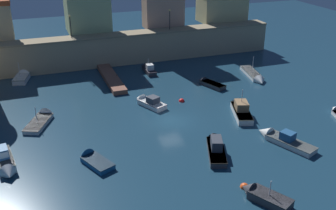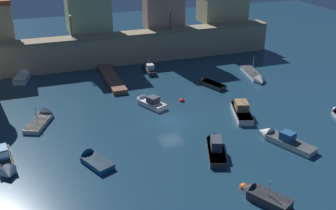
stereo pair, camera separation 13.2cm
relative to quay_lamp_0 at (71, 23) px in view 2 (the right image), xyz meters
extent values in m
plane|color=#19384C|center=(7.57, -21.65, -6.94)|extent=(121.56, 121.56, 0.00)
cube|color=tan|center=(7.57, 0.00, -4.71)|extent=(49.38, 2.78, 4.46)
cube|color=gray|center=(7.57, 0.00, -2.36)|extent=(49.38, 3.08, 0.24)
cube|color=#A8B981|center=(3.22, 4.26, 1.10)|extent=(6.50, 5.75, 7.16)
cube|color=tan|center=(15.27, 2.91, 1.88)|extent=(6.39, 3.03, 8.71)
cube|color=tan|center=(26.33, 3.68, -0.10)|extent=(7.92, 4.59, 4.76)
cube|color=brown|center=(4.07, -7.00, -6.63)|extent=(1.85, 11.23, 0.61)
cylinder|color=#533328|center=(4.91, -3.26, -6.59)|extent=(0.20, 0.20, 0.70)
cylinder|color=#533328|center=(4.91, -7.00, -6.59)|extent=(0.20, 0.20, 0.70)
cylinder|color=#533328|center=(4.91, -10.75, -6.59)|extent=(0.20, 0.20, 0.70)
cylinder|color=black|center=(0.00, 0.00, -0.72)|extent=(0.12, 0.12, 3.05)
sphere|color=#F9D172|center=(0.00, 0.00, 0.96)|extent=(0.32, 0.32, 0.32)
cylinder|color=black|center=(15.34, 0.00, -0.81)|extent=(0.12, 0.12, 2.86)
sphere|color=#F9D172|center=(15.34, 0.00, 0.77)|extent=(0.32, 0.32, 0.32)
cube|color=#195689|center=(-1.77, -27.86, -6.69)|extent=(2.78, 3.62, 0.49)
cone|color=#195689|center=(-2.59, -26.00, -6.69)|extent=(1.76, 1.45, 1.52)
cube|color=#0E2538|center=(-1.77, -27.86, -6.49)|extent=(2.83, 3.69, 0.08)
cube|color=silver|center=(15.54, -23.24, -6.59)|extent=(3.13, 5.36, 0.70)
cone|color=silver|center=(16.53, -20.20, -6.59)|extent=(1.91, 1.81, 1.55)
cube|color=#494F47|center=(15.54, -23.24, -6.27)|extent=(3.20, 5.47, 0.08)
cube|color=olive|center=(15.63, -22.95, -5.78)|extent=(1.88, 2.25, 0.91)
cube|color=#99B7C6|center=(15.93, -22.03, -5.73)|extent=(1.17, 0.43, 0.55)
cylinder|color=#B2B2B7|center=(15.66, -22.87, -5.05)|extent=(0.08, 0.08, 2.37)
cube|color=white|center=(23.66, -11.78, -6.68)|extent=(2.56, 5.78, 0.52)
cone|color=white|center=(23.04, -15.17, -6.68)|extent=(1.73, 1.65, 1.51)
cube|color=slate|center=(23.66, -11.78, -6.46)|extent=(2.61, 5.90, 0.08)
cylinder|color=#B2B2B7|center=(23.62, -11.98, -5.27)|extent=(0.08, 0.08, 2.31)
cube|color=white|center=(-9.66, -24.86, -6.52)|extent=(2.07, 4.16, 0.83)
cone|color=white|center=(-9.28, -27.33, -6.52)|extent=(1.56, 1.32, 1.40)
cube|color=slate|center=(-9.66, -24.86, -6.14)|extent=(2.12, 4.25, 0.08)
cube|color=navy|center=(-9.66, -24.87, -5.64)|extent=(1.11, 1.56, 0.94)
cube|color=#99B7C6|center=(-9.55, -25.58, -5.59)|extent=(0.80, 0.18, 0.56)
cube|color=#333338|center=(16.38, -14.11, -6.66)|extent=(2.52, 3.79, 0.56)
cone|color=#333338|center=(15.59, -12.04, -6.66)|extent=(1.54, 1.38, 1.27)
cube|color=black|center=(16.38, -14.11, -6.42)|extent=(2.57, 3.87, 0.08)
cube|color=silver|center=(-6.31, -17.83, -6.71)|extent=(3.45, 4.77, 0.46)
cone|color=silver|center=(-5.13, -15.28, -6.71)|extent=(2.01, 1.82, 1.64)
cube|color=#705A52|center=(-6.31, -17.83, -6.52)|extent=(3.52, 4.87, 0.08)
cylinder|color=#B2B2B7|center=(-6.42, -18.07, -5.57)|extent=(0.08, 0.08, 1.83)
cube|color=white|center=(-7.74, -3.14, -6.58)|extent=(2.49, 3.66, 0.71)
cone|color=white|center=(-7.22, -1.11, -6.58)|extent=(1.81, 1.31, 1.63)
cube|color=slate|center=(-7.74, -3.14, -6.27)|extent=(2.54, 3.73, 0.08)
cylinder|color=#B2B2B7|center=(-7.82, -3.45, -5.15)|extent=(0.08, 0.08, 2.16)
cube|color=#333338|center=(10.02, -5.76, -6.64)|extent=(1.30, 3.78, 0.61)
cone|color=#333338|center=(10.07, -3.40, -6.64)|extent=(1.18, 1.08, 1.16)
cube|color=black|center=(10.02, -5.76, -6.37)|extent=(1.33, 3.86, 0.08)
cube|color=silver|center=(10.01, -6.15, -5.94)|extent=(0.99, 1.06, 0.78)
cube|color=#99B7C6|center=(10.02, -5.63, -5.91)|extent=(0.87, 0.08, 0.47)
cylinder|color=#B2B2B7|center=(10.03, -5.41, -5.60)|extent=(0.08, 0.08, 1.47)
cube|color=#333338|center=(9.13, -29.84, -6.65)|extent=(3.10, 5.07, 0.58)
cone|color=#333338|center=(10.20, -26.98, -6.65)|extent=(1.80, 1.77, 1.42)
cube|color=black|center=(9.13, -29.84, -6.40)|extent=(3.17, 5.17, 0.08)
cube|color=#333842|center=(9.22, -29.59, -5.86)|extent=(1.57, 2.07, 1.00)
cube|color=silver|center=(16.70, -30.85, -6.66)|extent=(3.32, 5.17, 0.56)
cone|color=silver|center=(15.54, -27.97, -6.66)|extent=(1.93, 1.85, 1.52)
cube|color=slate|center=(16.70, -30.85, -6.42)|extent=(3.39, 5.27, 0.08)
cube|color=navy|center=(16.54, -30.47, -5.97)|extent=(1.51, 1.59, 0.81)
cube|color=white|center=(6.74, -17.35, -6.64)|extent=(2.91, 3.95, 0.59)
cone|color=white|center=(5.80, -15.28, -6.64)|extent=(1.76, 1.53, 1.48)
cube|color=#6E565F|center=(6.74, -17.35, -6.39)|extent=(2.97, 4.03, 0.08)
cube|color=#333842|center=(6.83, -17.54, -5.98)|extent=(1.58, 1.62, 0.74)
cube|color=#99B7C6|center=(6.57, -16.97, -5.94)|extent=(0.99, 0.49, 0.45)
cube|color=#333338|center=(9.85, -37.78, -6.57)|extent=(2.86, 3.60, 0.74)
cone|color=#333338|center=(8.88, -35.97, -6.57)|extent=(1.68, 1.48, 1.41)
cube|color=black|center=(9.85, -37.78, -6.24)|extent=(2.92, 3.68, 0.08)
cylinder|color=#B2B2B7|center=(9.80, -37.69, -5.56)|extent=(0.08, 0.08, 1.28)
cone|color=white|center=(26.45, -25.89, -6.70)|extent=(1.77, 1.65, 1.48)
sphere|color=red|center=(10.65, -17.13, -6.94)|extent=(0.70, 0.70, 0.70)
sphere|color=#EA4C19|center=(9.04, -35.29, -6.94)|extent=(0.75, 0.75, 0.75)
camera|label=1|loc=(-6.14, -58.68, 12.87)|focal=42.53mm
camera|label=2|loc=(-6.02, -58.73, 12.87)|focal=42.53mm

